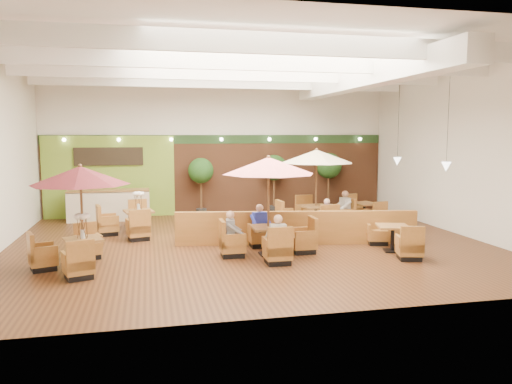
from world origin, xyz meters
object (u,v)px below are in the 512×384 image
object	(u,v)px
table_0	(78,194)
diner_2	(232,229)
table_5	(364,213)
diner_0	(278,234)
topiary_0	(201,173)
table_1	(268,188)
table_2	(316,174)
diner_1	(260,221)
topiary_2	(329,168)
service_counter	(109,205)
topiary_1	(274,170)
table_4	(392,239)
table_3	(131,220)
diner_3	(326,212)
diner_4	(344,206)
booth_divider	(297,228)

from	to	relation	value
table_0	diner_2	size ratio (longest dim) A/B	3.38
table_5	diner_2	distance (m)	7.02
diner_0	topiary_0	bearing A→B (deg)	101.47
table_1	diner_0	xyz separation A→B (m)	(0.00, -0.99, -1.08)
table_2	diner_1	xyz separation A→B (m)	(-2.50, -2.32, -1.13)
table_0	table_2	size ratio (longest dim) A/B	0.95
table_5	topiary_2	size ratio (longest dim) A/B	1.04
service_counter	diner_2	distance (m)	7.46
table_0	topiary_1	world-z (taller)	table_0
table_1	diner_1	distance (m)	1.47
table_1	diner_0	world-z (taller)	table_1
topiary_2	diner_2	world-z (taller)	topiary_2
table_4	diner_2	xyz separation A→B (m)	(-4.48, 0.38, 0.40)
service_counter	diner_0	distance (m)	8.82
table_3	table_2	bearing A→B (deg)	-15.23
topiary_1	diner_2	world-z (taller)	topiary_1
table_1	diner_3	xyz separation A→B (m)	(2.50, 2.29, -1.11)
table_3	table_4	xyz separation A→B (m)	(7.23, -4.04, -0.10)
table_4	table_1	bearing A→B (deg)	-170.60
table_4	topiary_2	world-z (taller)	topiary_2
topiary_2	diner_1	distance (m)	7.20
topiary_0	diner_0	bearing A→B (deg)	-81.79
topiary_1	diner_0	size ratio (longest dim) A/B	2.98
topiary_0	table_4	bearing A→B (deg)	-57.05
table_3	diner_1	world-z (taller)	table_3
table_4	diner_4	bearing A→B (deg)	104.93
table_0	topiary_2	world-z (taller)	table_0
table_2	topiary_0	bearing A→B (deg)	132.06
topiary_2	table_2	bearing A→B (deg)	-116.91
service_counter	topiary_0	distance (m)	3.71
diner_0	diner_3	xyz separation A→B (m)	(2.50, 3.28, -0.03)
table_0	topiary_2	xyz separation A→B (m)	(9.04, 7.06, 0.02)
service_counter	table_4	world-z (taller)	service_counter
table_0	diner_4	distance (m)	9.16
booth_divider	diner_3	bearing A→B (deg)	51.55
table_5	diner_0	world-z (taller)	diner_0
table_3	table_5	bearing A→B (deg)	-8.94
diner_3	topiary_2	bearing A→B (deg)	62.33
table_5	topiary_0	bearing A→B (deg)	141.17
table_1	topiary_0	distance (m)	6.80
table_3	diner_3	bearing A→B (deg)	-24.41
table_3	diner_1	xyz separation A→B (m)	(3.75, -2.67, 0.30)
table_4	booth_divider	bearing A→B (deg)	164.04
booth_divider	topiary_1	xyz separation A→B (m)	(0.74, 5.65, 1.31)
topiary_0	topiary_1	size ratio (longest dim) A/B	0.96
table_1	table_4	world-z (taller)	table_1
topiary_0	topiary_1	world-z (taller)	topiary_1
table_0	diner_4	world-z (taller)	table_0
table_5	service_counter	bearing A→B (deg)	150.87
topiary_0	diner_0	distance (m)	7.84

